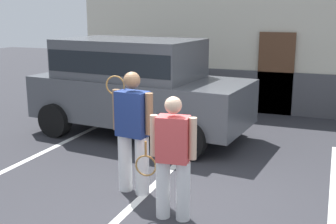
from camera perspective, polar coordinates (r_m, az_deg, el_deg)
ground_plane at (r=6.04m, az=0.08°, el=-12.64°), size 40.00×40.00×0.00m
parking_stripe_0 at (r=8.69m, az=-15.53°, el=-4.83°), size 0.12×4.40×0.01m
parking_stripe_1 at (r=7.49m, az=0.73°, el=-7.31°), size 0.12×4.40×0.01m
parking_stripe_2 at (r=7.07m, az=21.10°, el=-9.54°), size 0.12×4.40×0.01m
house_frontage at (r=11.57m, az=11.61°, el=7.49°), size 9.98×0.40×3.21m
parked_suv at (r=9.20m, az=-4.31°, el=3.95°), size 4.77×2.53×2.05m
tennis_player_man at (r=6.24m, az=-4.70°, el=-2.52°), size 0.79×0.34×1.81m
tennis_player_woman at (r=5.47m, az=0.61°, el=-6.00°), size 0.87×0.29×1.62m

